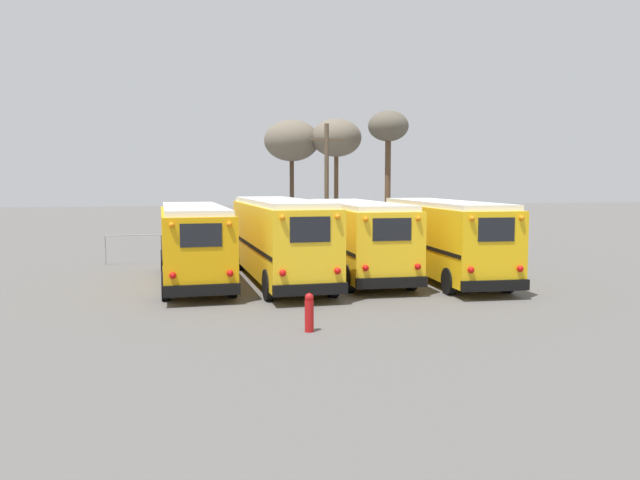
{
  "coord_description": "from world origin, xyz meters",
  "views": [
    {
      "loc": [
        -5.39,
        -23.78,
        3.96
      ],
      "look_at": [
        0.0,
        0.5,
        1.62
      ],
      "focal_mm": 35.0,
      "sensor_mm": 36.0,
      "label": 1
    }
  ],
  "objects_px": {
    "bare_tree_0": "(292,141)",
    "fire_hydrant": "(309,312)",
    "school_bus_2": "(357,236)",
    "school_bus_3": "(443,237)",
    "school_bus_1": "(280,237)",
    "bare_tree_2": "(336,139)",
    "school_bus_0": "(193,241)",
    "bare_tree_1": "(388,130)",
    "utility_pole": "(327,185)"
  },
  "relations": [
    {
      "from": "school_bus_2",
      "to": "bare_tree_2",
      "type": "relative_size",
      "value": 1.18
    },
    {
      "from": "school_bus_2",
      "to": "bare_tree_2",
      "type": "distance_m",
      "value": 19.21
    },
    {
      "from": "school_bus_2",
      "to": "utility_pole",
      "type": "distance_m",
      "value": 8.87
    },
    {
      "from": "school_bus_0",
      "to": "school_bus_1",
      "type": "distance_m",
      "value": 3.34
    },
    {
      "from": "fire_hydrant",
      "to": "school_bus_2",
      "type": "bearing_deg",
      "value": 66.78
    },
    {
      "from": "bare_tree_2",
      "to": "fire_hydrant",
      "type": "distance_m",
      "value": 28.76
    },
    {
      "from": "school_bus_1",
      "to": "school_bus_3",
      "type": "height_order",
      "value": "school_bus_1"
    },
    {
      "from": "school_bus_3",
      "to": "bare_tree_0",
      "type": "bearing_deg",
      "value": 97.29
    },
    {
      "from": "school_bus_2",
      "to": "utility_pole",
      "type": "relative_size",
      "value": 1.38
    },
    {
      "from": "utility_pole",
      "to": "fire_hydrant",
      "type": "relative_size",
      "value": 6.86
    },
    {
      "from": "school_bus_0",
      "to": "bare_tree_1",
      "type": "xyz_separation_m",
      "value": [
        13.18,
        15.61,
        5.72
      ]
    },
    {
      "from": "bare_tree_2",
      "to": "fire_hydrant",
      "type": "bearing_deg",
      "value": -105.45
    },
    {
      "from": "school_bus_1",
      "to": "utility_pole",
      "type": "relative_size",
      "value": 1.45
    },
    {
      "from": "bare_tree_1",
      "to": "bare_tree_0",
      "type": "bearing_deg",
      "value": 145.8
    },
    {
      "from": "bare_tree_2",
      "to": "school_bus_0",
      "type": "bearing_deg",
      "value": -119.29
    },
    {
      "from": "bare_tree_0",
      "to": "bare_tree_2",
      "type": "height_order",
      "value": "bare_tree_2"
    },
    {
      "from": "bare_tree_0",
      "to": "fire_hydrant",
      "type": "bearing_deg",
      "value": -99.05
    },
    {
      "from": "school_bus_3",
      "to": "utility_pole",
      "type": "distance_m",
      "value": 10.31
    },
    {
      "from": "school_bus_0",
      "to": "school_bus_1",
      "type": "relative_size",
      "value": 0.93
    },
    {
      "from": "bare_tree_0",
      "to": "bare_tree_1",
      "type": "bearing_deg",
      "value": -34.2
    },
    {
      "from": "bare_tree_1",
      "to": "school_bus_3",
      "type": "bearing_deg",
      "value": -101.04
    },
    {
      "from": "school_bus_0",
      "to": "bare_tree_0",
      "type": "bearing_deg",
      "value": 69.53
    },
    {
      "from": "school_bus_3",
      "to": "bare_tree_0",
      "type": "relative_size",
      "value": 1.19
    },
    {
      "from": "bare_tree_0",
      "to": "utility_pole",
      "type": "bearing_deg",
      "value": -89.78
    },
    {
      "from": "school_bus_2",
      "to": "school_bus_3",
      "type": "relative_size",
      "value": 0.99
    },
    {
      "from": "utility_pole",
      "to": "bare_tree_0",
      "type": "bearing_deg",
      "value": 90.22
    },
    {
      "from": "school_bus_1",
      "to": "utility_pole",
      "type": "xyz_separation_m",
      "value": [
        4.04,
        9.2,
        1.97
      ]
    },
    {
      "from": "utility_pole",
      "to": "school_bus_1",
      "type": "bearing_deg",
      "value": -113.72
    },
    {
      "from": "school_bus_0",
      "to": "school_bus_2",
      "type": "xyz_separation_m",
      "value": [
        6.63,
        0.2,
        0.05
      ]
    },
    {
      "from": "school_bus_2",
      "to": "bare_tree_0",
      "type": "bearing_deg",
      "value": 87.97
    },
    {
      "from": "bare_tree_0",
      "to": "school_bus_1",
      "type": "bearing_deg",
      "value": -101.32
    },
    {
      "from": "school_bus_2",
      "to": "fire_hydrant",
      "type": "distance_m",
      "value": 9.76
    },
    {
      "from": "school_bus_3",
      "to": "bare_tree_1",
      "type": "height_order",
      "value": "bare_tree_1"
    },
    {
      "from": "bare_tree_0",
      "to": "fire_hydrant",
      "type": "height_order",
      "value": "bare_tree_0"
    },
    {
      "from": "school_bus_0",
      "to": "bare_tree_1",
      "type": "distance_m",
      "value": 21.21
    },
    {
      "from": "school_bus_1",
      "to": "bare_tree_2",
      "type": "xyz_separation_m",
      "value": [
        6.96,
        18.72,
        5.17
      ]
    },
    {
      "from": "bare_tree_0",
      "to": "school_bus_3",
      "type": "bearing_deg",
      "value": -82.71
    },
    {
      "from": "bare_tree_1",
      "to": "utility_pole",
      "type": "bearing_deg",
      "value": -130.52
    },
    {
      "from": "utility_pole",
      "to": "bare_tree_0",
      "type": "relative_size",
      "value": 0.85
    },
    {
      "from": "school_bus_1",
      "to": "bare_tree_2",
      "type": "height_order",
      "value": "bare_tree_2"
    },
    {
      "from": "school_bus_1",
      "to": "bare_tree_1",
      "type": "relative_size",
      "value": 1.19
    },
    {
      "from": "school_bus_3",
      "to": "utility_pole",
      "type": "bearing_deg",
      "value": 104.84
    },
    {
      "from": "fire_hydrant",
      "to": "school_bus_3",
      "type": "bearing_deg",
      "value": 47.3
    },
    {
      "from": "school_bus_3",
      "to": "bare_tree_0",
      "type": "xyz_separation_m",
      "value": [
        -2.63,
        20.56,
        5.09
      ]
    },
    {
      "from": "fire_hydrant",
      "to": "bare_tree_2",
      "type": "bearing_deg",
      "value": 74.55
    },
    {
      "from": "bare_tree_2",
      "to": "fire_hydrant",
      "type": "relative_size",
      "value": 8.07
    },
    {
      "from": "school_bus_3",
      "to": "school_bus_1",
      "type": "bearing_deg",
      "value": 175.07
    },
    {
      "from": "school_bus_0",
      "to": "school_bus_3",
      "type": "height_order",
      "value": "school_bus_3"
    },
    {
      "from": "school_bus_2",
      "to": "utility_pole",
      "type": "height_order",
      "value": "utility_pole"
    },
    {
      "from": "utility_pole",
      "to": "school_bus_2",
      "type": "bearing_deg",
      "value": -94.83
    }
  ]
}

